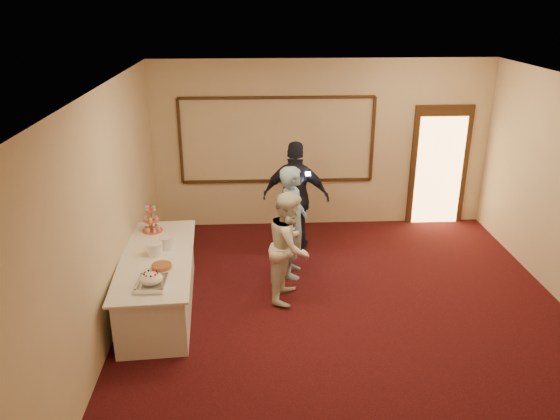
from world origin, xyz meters
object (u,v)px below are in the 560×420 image
object	(u,v)px
buffet_table	(159,282)
man	(293,222)
cupcake_stand	(152,221)
plate_stack_b	(167,243)
plate_stack_a	(155,249)
pavlova_tray	(151,280)
guest	(296,197)
woman	(290,246)
tart	(162,267)

from	to	relation	value
buffet_table	man	distance (m)	2.12
cupcake_stand	plate_stack_b	distance (m)	0.68
cupcake_stand	plate_stack_b	world-z (taller)	cupcake_stand
plate_stack_a	man	size ratio (longest dim) A/B	0.12
pavlova_tray	guest	size ratio (longest dim) A/B	0.26
man	woman	distance (m)	0.68
cupcake_stand	tart	world-z (taller)	cupcake_stand
man	guest	xyz separation A→B (m)	(0.11, 0.88, 0.07)
buffet_table	guest	xyz separation A→B (m)	(1.98, 1.76, 0.54)
plate_stack_b	guest	size ratio (longest dim) A/B	0.11
cupcake_stand	tart	distance (m)	1.25
pavlova_tray	woman	bearing A→B (deg)	30.12
buffet_table	guest	size ratio (longest dim) A/B	1.34
man	plate_stack_a	bearing A→B (deg)	117.56
pavlova_tray	plate_stack_a	xyz separation A→B (m)	(-0.10, 0.84, 0.01)
plate_stack_b	tart	distance (m)	0.60
buffet_table	pavlova_tray	world-z (taller)	pavlova_tray
pavlova_tray	guest	xyz separation A→B (m)	(1.91, 2.54, 0.08)
pavlova_tray	cupcake_stand	distance (m)	1.66
pavlova_tray	cupcake_stand	size ratio (longest dim) A/B	1.09
woman	guest	size ratio (longest dim) A/B	0.84
tart	woman	bearing A→B (deg)	18.46
tart	man	bearing A→B (deg)	35.06
cupcake_stand	tart	xyz separation A→B (m)	(0.32, -1.20, -0.13)
buffet_table	man	size ratio (longest dim) A/B	1.45
buffet_table	plate_stack_b	distance (m)	0.54
guest	tart	bearing A→B (deg)	60.69
pavlova_tray	tart	distance (m)	0.44
plate_stack_b	woman	distance (m)	1.67
buffet_table	tart	distance (m)	0.55
pavlova_tray	man	world-z (taller)	man
plate_stack_a	buffet_table	bearing A→B (deg)	-69.39
pavlova_tray	cupcake_stand	xyz separation A→B (m)	(-0.26, 1.64, 0.08)
woman	guest	distance (m)	1.57
cupcake_stand	plate_stack_a	size ratio (longest dim) A/B	2.05
plate_stack_a	guest	bearing A→B (deg)	40.32
cupcake_stand	plate_stack_a	xyz separation A→B (m)	(0.17, -0.80, -0.07)
plate_stack_b	woman	size ratio (longest dim) A/B	0.13
plate_stack_a	man	distance (m)	2.06
tart	guest	bearing A→B (deg)	48.52
pavlova_tray	plate_stack_b	xyz separation A→B (m)	(0.03, 1.03, 0.01)
pavlova_tray	woman	world-z (taller)	woman
plate_stack_a	guest	size ratio (longest dim) A/B	0.11
buffet_table	tart	bearing A→B (deg)	-70.02
pavlova_tray	plate_stack_a	bearing A→B (deg)	96.51
cupcake_stand	guest	distance (m)	2.35
woman	guest	xyz separation A→B (m)	(0.20, 1.55, 0.15)
plate_stack_a	tart	world-z (taller)	plate_stack_a
plate_stack_b	man	size ratio (longest dim) A/B	0.12
buffet_table	woman	xyz separation A→B (m)	(1.78, 0.21, 0.39)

